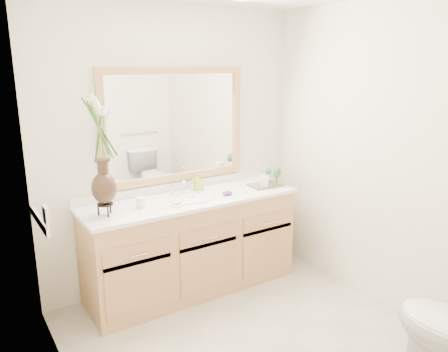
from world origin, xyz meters
TOP-DOWN VIEW (x-y plane):
  - floor at (0.00, 0.00)m, footprint 2.60×2.60m
  - wall_back at (0.00, 1.30)m, footprint 2.40×0.02m
  - wall_left at (-1.20, 0.00)m, footprint 0.02×2.60m
  - wall_right at (1.20, 0.00)m, footprint 0.02×2.60m
  - vanity at (0.00, 1.01)m, footprint 1.80×0.55m
  - counter at (0.00, 1.01)m, footprint 1.84×0.57m
  - sink at (0.00, 1.00)m, footprint 0.38×0.34m
  - mirror at (0.00, 1.28)m, footprint 1.32×0.04m
  - switch_plate at (-1.19, 0.76)m, footprint 0.02×0.12m
  - door at (-0.30, -1.29)m, footprint 0.80×0.03m
  - flower_vase at (-0.74, 0.98)m, footprint 0.21×0.21m
  - tumbler at (-0.45, 1.00)m, footprint 0.07×0.07m
  - soap_dish at (-0.20, 0.89)m, footprint 0.10×0.10m
  - soap_bottle at (0.14, 1.15)m, footprint 0.08×0.08m
  - purple_dish at (0.30, 0.92)m, footprint 0.11×0.09m
  - tray at (0.75, 0.96)m, footprint 0.30×0.21m
  - mug_left at (0.68, 0.91)m, footprint 0.11×0.11m
  - mug_right at (0.77, 1.01)m, footprint 0.13×0.13m
  - goblet_front at (0.82, 0.90)m, footprint 0.07×0.07m
  - goblet_back at (0.82, 1.02)m, footprint 0.06×0.06m

SIDE VIEW (x-z plane):
  - floor at x=0.00m, z-range 0.00..0.00m
  - vanity at x=0.00m, z-range 0.00..0.80m
  - sink at x=0.00m, z-range 0.66..0.89m
  - counter at x=0.00m, z-range 0.80..0.83m
  - tray at x=0.75m, z-range 0.83..0.84m
  - soap_dish at x=-0.20m, z-range 0.82..0.86m
  - purple_dish at x=0.30m, z-range 0.83..0.86m
  - tumbler at x=-0.45m, z-range 0.83..0.91m
  - mug_right at x=0.77m, z-range 0.84..0.94m
  - mug_left at x=0.68m, z-range 0.84..0.94m
  - soap_bottle at x=0.14m, z-range 0.83..0.98m
  - goblet_back at x=0.82m, z-range 0.87..1.00m
  - goblet_front at x=0.82m, z-range 0.87..1.03m
  - switch_plate at x=-1.19m, z-range 0.92..1.04m
  - door at x=-0.30m, z-range 0.00..2.00m
  - wall_back at x=0.00m, z-range 0.00..2.40m
  - wall_left at x=-1.20m, z-range 0.00..2.40m
  - wall_right at x=1.20m, z-range 0.00..2.40m
  - mirror at x=0.00m, z-range 0.92..1.89m
  - flower_vase at x=-0.74m, z-range 0.99..1.86m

